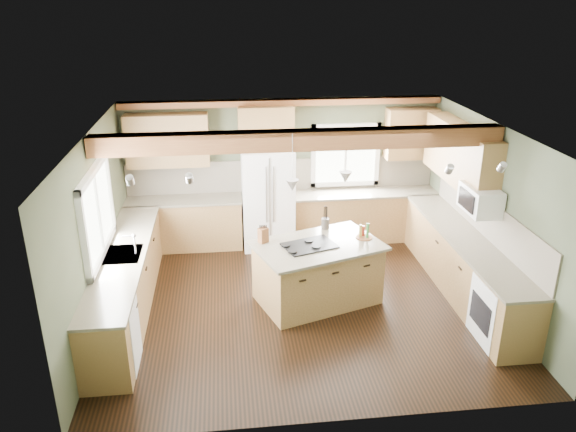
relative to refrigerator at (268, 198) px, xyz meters
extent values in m
plane|color=black|center=(0.30, -2.12, -0.90)|extent=(5.60, 5.60, 0.00)
plane|color=silver|center=(0.30, -2.12, 1.70)|extent=(5.60, 5.60, 0.00)
plane|color=#3D4531|center=(0.30, 0.38, 0.40)|extent=(5.60, 0.00, 5.60)
plane|color=#3D4531|center=(-2.50, -2.12, 0.40)|extent=(0.00, 5.00, 5.00)
plane|color=#3D4531|center=(3.10, -2.12, 0.40)|extent=(0.00, 5.00, 5.00)
cube|color=brown|center=(0.30, -2.07, 1.57)|extent=(5.55, 0.26, 0.26)
cube|color=brown|center=(0.30, 0.28, 1.64)|extent=(5.55, 0.20, 0.10)
cube|color=brown|center=(0.30, 0.36, 0.31)|extent=(5.58, 0.03, 0.58)
cube|color=brown|center=(3.08, -2.07, 0.31)|extent=(0.03, 3.70, 0.58)
cube|color=brown|center=(-1.49, 0.08, -0.46)|extent=(2.02, 0.60, 0.88)
cube|color=#4F473A|center=(-1.49, 0.08, 0.00)|extent=(2.06, 0.64, 0.04)
cube|color=brown|center=(1.79, 0.08, -0.46)|extent=(2.62, 0.60, 0.88)
cube|color=#4F473A|center=(1.79, 0.08, 0.00)|extent=(2.66, 0.64, 0.04)
cube|color=brown|center=(-2.20, -2.07, -0.46)|extent=(0.60, 3.70, 0.88)
cube|color=#4F473A|center=(-2.20, -2.07, 0.00)|extent=(0.64, 3.74, 0.04)
cube|color=brown|center=(2.80, -2.07, -0.46)|extent=(0.60, 3.70, 0.88)
cube|color=#4F473A|center=(2.80, -2.07, 0.00)|extent=(0.64, 3.74, 0.04)
cube|color=brown|center=(-1.69, 0.21, 1.05)|extent=(1.40, 0.35, 0.90)
cube|color=brown|center=(0.00, 0.21, 1.25)|extent=(0.96, 0.35, 0.70)
cube|color=brown|center=(2.92, -1.22, 1.05)|extent=(0.35, 2.20, 0.90)
cube|color=brown|center=(2.60, 0.21, 1.05)|extent=(0.90, 0.35, 0.90)
cube|color=white|center=(-2.48, -2.07, 0.65)|extent=(0.04, 1.60, 1.05)
cube|color=white|center=(1.45, 0.36, 0.65)|extent=(1.10, 0.04, 1.00)
cube|color=#262628|center=(-2.20, -2.07, 0.01)|extent=(0.50, 0.65, 0.03)
cylinder|color=#B2B2B7|center=(-2.02, -2.07, 0.15)|extent=(0.02, 0.02, 0.28)
cube|color=white|center=(-2.19, -3.37, -0.47)|extent=(0.60, 0.60, 0.84)
cube|color=white|center=(2.79, -3.37, -0.47)|extent=(0.60, 0.72, 0.84)
cube|color=white|center=(2.88, -2.17, 0.65)|extent=(0.40, 0.70, 0.38)
cone|color=#B2B2B7|center=(0.16, -2.20, 0.98)|extent=(0.18, 0.18, 0.16)
cone|color=#B2B2B7|center=(0.95, -1.93, 0.98)|extent=(0.18, 0.18, 0.16)
cube|color=white|center=(0.00, 0.00, 0.00)|extent=(0.90, 0.74, 1.80)
cube|color=olive|center=(0.56, -2.07, -0.46)|extent=(1.91, 1.51, 0.88)
cube|color=#4F473A|center=(0.56, -2.07, 0.00)|extent=(2.06, 1.65, 0.04)
cube|color=black|center=(0.43, -2.11, 0.03)|extent=(0.84, 0.69, 0.02)
cube|color=brown|center=(-0.22, -1.90, 0.13)|extent=(0.17, 0.16, 0.22)
cylinder|color=#3C3330|center=(0.76, -1.50, 0.10)|extent=(0.14, 0.14, 0.16)
camera|label=1|loc=(-0.72, -9.33, 3.42)|focal=35.00mm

